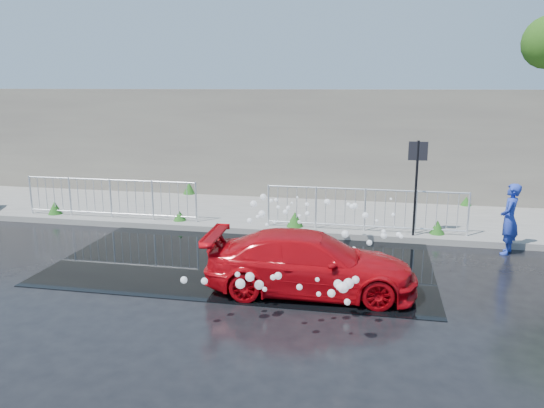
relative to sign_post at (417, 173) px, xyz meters
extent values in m
plane|color=black|center=(-4.20, -3.10, -1.72)|extent=(90.00, 90.00, 0.00)
cube|color=slate|center=(-4.20, 1.90, -1.65)|extent=(30.00, 4.00, 0.15)
cube|color=slate|center=(-4.20, -0.10, -1.64)|extent=(30.00, 0.25, 0.16)
cube|color=#5F5750|center=(-4.20, 4.10, 0.18)|extent=(30.00, 0.60, 3.50)
cube|color=black|center=(-3.70, -2.10, -1.72)|extent=(8.00, 5.00, 0.01)
cylinder|color=black|center=(0.00, 0.00, -0.47)|extent=(0.06, 0.06, 2.50)
cube|color=black|center=(0.00, 0.00, 0.53)|extent=(0.45, 0.04, 0.45)
cylinder|color=silver|center=(-10.70, 0.25, -1.02)|extent=(0.05, 0.05, 1.10)
cylinder|color=silver|center=(-5.70, 0.25, -1.02)|extent=(0.05, 0.05, 1.10)
cylinder|color=silver|center=(-8.20, 0.25, -0.50)|extent=(5.00, 0.04, 0.04)
cylinder|color=silver|center=(-8.20, 0.25, -1.45)|extent=(5.00, 0.04, 0.04)
cylinder|color=silver|center=(-3.70, 0.25, -1.02)|extent=(0.05, 0.05, 1.10)
cylinder|color=silver|center=(1.30, 0.25, -1.02)|extent=(0.05, 0.05, 1.10)
cylinder|color=silver|center=(-1.20, 0.25, -0.50)|extent=(5.00, 0.04, 0.04)
cylinder|color=silver|center=(-1.20, 0.25, -1.45)|extent=(5.00, 0.04, 0.04)
cone|color=#134817|center=(-10.00, 0.30, -1.39)|extent=(0.40, 0.40, 0.37)
cone|color=#134817|center=(-6.20, 0.30, -1.44)|extent=(0.36, 0.36, 0.26)
cone|color=#134817|center=(-3.00, 0.30, -1.38)|extent=(0.44, 0.44, 0.39)
cone|color=#134817|center=(0.60, 0.30, -1.40)|extent=(0.38, 0.38, 0.35)
cone|color=#134817|center=(-7.20, 3.80, -1.37)|extent=(0.42, 0.42, 0.40)
cone|color=#134817|center=(1.80, 3.80, -1.44)|extent=(0.34, 0.34, 0.27)
sphere|color=white|center=(-0.90, -1.13, -0.95)|extent=(0.07, 0.07, 0.07)
sphere|color=white|center=(-2.39, -1.78, -1.17)|extent=(0.11, 0.11, 0.11)
sphere|color=white|center=(-2.57, -1.83, -0.89)|extent=(0.08, 0.08, 0.08)
sphere|color=white|center=(-1.57, -1.75, -1.13)|extent=(0.17, 0.17, 0.17)
sphere|color=white|center=(-2.33, -2.40, -1.16)|extent=(0.13, 0.13, 0.13)
sphere|color=white|center=(-2.03, -2.67, -1.56)|extent=(0.10, 0.10, 0.10)
sphere|color=white|center=(-0.38, -2.00, -1.05)|extent=(0.09, 0.09, 0.09)
sphere|color=white|center=(-0.54, -1.18, -0.78)|extent=(0.09, 0.09, 0.09)
sphere|color=white|center=(-1.57, -0.58, -0.72)|extent=(0.10, 0.10, 0.10)
sphere|color=white|center=(-3.34, -0.53, -0.70)|extent=(0.10, 0.10, 0.10)
sphere|color=white|center=(-3.30, -1.82, -1.00)|extent=(0.09, 0.09, 0.09)
sphere|color=white|center=(-0.75, -1.84, -1.00)|extent=(0.09, 0.09, 0.09)
sphere|color=white|center=(-1.99, -2.70, -1.47)|extent=(0.06, 0.06, 0.06)
sphere|color=white|center=(-3.67, -2.74, -1.50)|extent=(0.16, 0.16, 0.16)
sphere|color=white|center=(-0.43, -1.85, -1.05)|extent=(0.12, 0.12, 0.12)
sphere|color=white|center=(-2.62, -1.48, -0.84)|extent=(0.09, 0.09, 0.09)
sphere|color=white|center=(-3.76, -2.40, -1.38)|extent=(0.09, 0.09, 0.09)
sphere|color=white|center=(-2.85, -0.33, -0.65)|extent=(0.06, 0.06, 0.06)
sphere|color=white|center=(-3.64, -0.68, -0.61)|extent=(0.16, 0.16, 0.16)
sphere|color=white|center=(-1.42, -0.63, -0.74)|extent=(0.15, 0.15, 0.15)
sphere|color=white|center=(-3.18, -1.11, -0.74)|extent=(0.09, 0.09, 0.09)
sphere|color=white|center=(-3.81, -0.96, -0.72)|extent=(0.17, 0.17, 0.17)
sphere|color=white|center=(-0.59, -0.36, -0.59)|extent=(0.06, 0.06, 0.06)
sphere|color=white|center=(-2.45, -1.44, -0.79)|extent=(0.11, 0.11, 0.11)
sphere|color=white|center=(-3.59, -1.51, -0.90)|extent=(0.09, 0.09, 0.09)
sphere|color=white|center=(-1.63, -2.46, -1.32)|extent=(0.09, 0.09, 0.09)
sphere|color=white|center=(-1.16, -1.04, -0.86)|extent=(0.15, 0.15, 0.15)
sphere|color=white|center=(-0.73, -1.82, -1.10)|extent=(0.14, 0.14, 0.14)
sphere|color=white|center=(-2.94, -1.11, -0.74)|extent=(0.11, 0.11, 0.11)
sphere|color=white|center=(-2.90, -2.48, -1.15)|extent=(0.18, 0.18, 0.18)
sphere|color=white|center=(-2.07, -0.73, -0.65)|extent=(0.15, 0.15, 0.15)
sphere|color=white|center=(-3.50, -1.43, -0.84)|extent=(0.17, 0.17, 0.17)
sphere|color=white|center=(-3.73, -1.72, -0.94)|extent=(0.13, 0.13, 0.13)
sphere|color=white|center=(-3.18, -1.54, -0.99)|extent=(0.08, 0.08, 0.08)
sphere|color=white|center=(-1.47, -0.94, -0.69)|extent=(0.12, 0.12, 0.12)
sphere|color=white|center=(-1.34, -2.41, -1.25)|extent=(0.10, 0.10, 0.10)
sphere|color=white|center=(-2.58, -0.54, -0.78)|extent=(0.11, 0.11, 0.11)
sphere|color=white|center=(-3.78, -1.59, -0.99)|extent=(0.06, 0.06, 0.06)
sphere|color=white|center=(-3.44, -0.65, -0.69)|extent=(0.10, 0.10, 0.10)
sphere|color=white|center=(-1.03, -1.99, -1.23)|extent=(0.12, 0.12, 0.12)
sphere|color=white|center=(-2.97, -0.42, -0.78)|extent=(0.06, 0.06, 0.06)
sphere|color=white|center=(-3.00, -1.17, -0.84)|extent=(0.12, 0.12, 0.12)
sphere|color=white|center=(-1.57, -5.00, -1.21)|extent=(0.13, 0.13, 0.13)
sphere|color=white|center=(-2.86, -5.24, -0.93)|extent=(0.15, 0.15, 0.15)
sphere|color=white|center=(-2.43, -5.54, -0.80)|extent=(0.09, 0.09, 0.09)
sphere|color=white|center=(-1.48, -4.92, -1.07)|extent=(0.15, 0.15, 0.15)
sphere|color=white|center=(-3.81, -5.70, -0.89)|extent=(0.11, 0.11, 0.11)
sphere|color=white|center=(-1.31, -4.89, -1.06)|extent=(0.17, 0.17, 0.17)
sphere|color=white|center=(-2.06, -5.27, -1.03)|extent=(0.10, 0.10, 0.10)
sphere|color=white|center=(-2.28, -5.90, -0.63)|extent=(0.11, 0.11, 0.11)
sphere|color=white|center=(-2.75, -5.07, -1.13)|extent=(0.16, 0.16, 0.16)
sphere|color=white|center=(-3.01, -5.30, -1.04)|extent=(0.16, 0.16, 0.16)
sphere|color=white|center=(-3.59, -5.36, -1.02)|extent=(0.11, 0.11, 0.11)
sphere|color=white|center=(-1.19, -5.15, -0.89)|extent=(0.12, 0.12, 0.12)
sphere|color=white|center=(-1.35, -5.77, -0.79)|extent=(0.16, 0.16, 0.16)
sphere|color=white|center=(-1.77, -5.05, -1.22)|extent=(0.08, 0.08, 0.08)
sphere|color=white|center=(-3.10, -5.14, -0.95)|extent=(0.09, 0.09, 0.09)
sphere|color=white|center=(-1.33, -4.62, -1.50)|extent=(0.11, 0.11, 0.11)
sphere|color=white|center=(-1.72, -5.83, -0.67)|extent=(0.07, 0.07, 0.07)
sphere|color=white|center=(-1.41, -5.74, -0.80)|extent=(0.10, 0.10, 0.10)
sphere|color=white|center=(-2.75, -4.63, -1.38)|extent=(0.09, 0.09, 0.09)
imported|color=#B3070E|center=(-2.08, -3.74, -1.16)|extent=(3.96, 1.75, 1.13)
imported|color=#233AB1|center=(2.06, -0.55, -0.91)|extent=(0.58, 0.70, 1.63)
camera|label=1|loc=(-0.94, -13.03, 2.07)|focal=35.00mm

